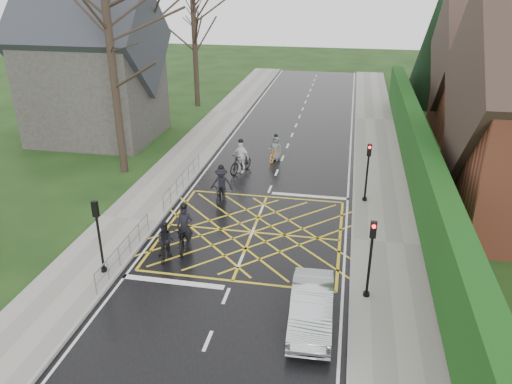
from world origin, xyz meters
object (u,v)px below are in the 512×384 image
(car, at_px, (312,307))
(cyclist_lead, at_px, (276,151))
(cyclist_mid, at_px, (221,188))
(cyclist_front, at_px, (241,160))
(cyclist_back, at_px, (165,244))
(cyclist_rear, at_px, (185,233))

(car, bearing_deg, cyclist_lead, 100.77)
(cyclist_mid, distance_m, cyclist_front, 4.04)
(cyclist_back, relative_size, car, 0.42)
(cyclist_front, bearing_deg, cyclist_back, -72.47)
(cyclist_mid, xyz_separation_m, car, (5.48, -9.09, -0.06))
(cyclist_lead, bearing_deg, cyclist_rear, -88.87)
(cyclist_rear, relative_size, cyclist_back, 1.33)
(cyclist_mid, bearing_deg, cyclist_rear, -97.35)
(cyclist_back, relative_size, cyclist_mid, 0.81)
(cyclist_lead, relative_size, car, 0.46)
(cyclist_mid, xyz_separation_m, cyclist_front, (0.15, 4.04, 0.04))
(cyclist_back, height_order, cyclist_mid, cyclist_mid)
(cyclist_rear, bearing_deg, cyclist_back, -128.23)
(cyclist_rear, height_order, cyclist_front, cyclist_rear)
(car, bearing_deg, cyclist_mid, 118.74)
(cyclist_mid, bearing_deg, cyclist_lead, 70.74)
(cyclist_back, bearing_deg, cyclist_lead, 69.13)
(cyclist_mid, distance_m, cyclist_lead, 6.71)
(cyclist_rear, bearing_deg, cyclist_mid, 76.71)
(cyclist_rear, distance_m, car, 7.15)
(cyclist_back, height_order, cyclist_lead, cyclist_lead)
(cyclist_back, distance_m, cyclist_lead, 12.66)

